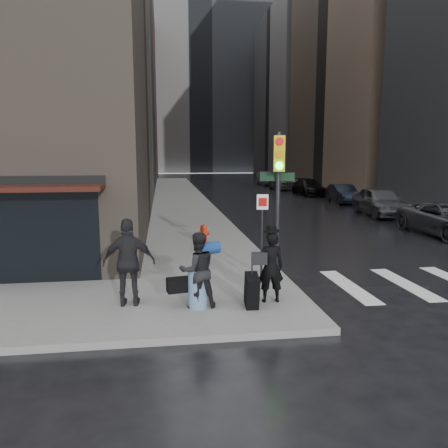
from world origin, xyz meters
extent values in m
plane|color=black|center=(0.00, 0.00, 0.00)|extent=(140.00, 140.00, 0.00)
cube|color=slate|center=(0.00, 27.00, 0.07)|extent=(4.00, 50.00, 0.15)
cube|color=slate|center=(13.50, 27.00, 0.07)|extent=(3.00, 50.00, 0.15)
cube|color=silver|center=(3.50, 1.00, 0.01)|extent=(0.50, 3.00, 0.01)
cube|color=silver|center=(5.10, 1.00, 0.01)|extent=(0.50, 3.00, 0.01)
cube|color=slate|center=(-13.00, 38.00, 17.00)|extent=(22.00, 24.00, 34.00)
cube|color=brown|center=(-13.00, 62.00, 13.00)|extent=(22.00, 20.00, 26.00)
cube|color=#99785E|center=(26.00, 35.00, 19.00)|extent=(22.00, 22.00, 38.00)
cube|color=slate|center=(26.00, 58.00, 12.50)|extent=(22.00, 20.00, 25.00)
cube|color=slate|center=(6.00, 78.00, 16.00)|extent=(40.00, 12.00, 32.00)
imported|color=black|center=(1.03, -0.30, 0.96)|extent=(0.61, 0.41, 1.62)
cylinder|color=black|center=(1.03, -0.30, 1.79)|extent=(0.35, 0.35, 0.04)
cylinder|color=black|center=(1.03, -0.30, 1.85)|extent=(0.22, 0.22, 0.13)
cube|color=black|center=(0.76, -0.34, 1.17)|extent=(0.35, 0.12, 0.28)
cube|color=black|center=(0.53, -0.66, 0.53)|extent=(0.30, 0.64, 0.82)
cylinder|color=black|center=(0.53, -0.66, 0.96)|extent=(0.03, 0.03, 0.38)
imported|color=black|center=(-0.63, -0.46, 0.99)|extent=(0.92, 0.78, 1.67)
cube|color=black|center=(-1.05, -0.37, 0.65)|extent=(0.55, 0.36, 0.31)
cylinder|color=navy|center=(-0.38, -0.29, 1.43)|extent=(0.56, 0.43, 0.27)
imported|color=black|center=(-2.11, -0.09, 1.12)|extent=(1.15, 0.51, 1.94)
cylinder|color=black|center=(1.53, 1.07, 2.08)|extent=(0.12, 0.12, 3.86)
cube|color=#C3A50D|center=(1.49, 0.86, 3.48)|extent=(0.30, 0.22, 0.87)
cylinder|color=red|center=(1.47, 0.77, 3.77)|extent=(0.20, 0.08, 0.19)
cylinder|color=orange|center=(1.47, 0.77, 3.48)|extent=(0.20, 0.08, 0.19)
cylinder|color=#19E533|center=(1.47, 0.77, 3.19)|extent=(0.20, 0.08, 0.19)
cylinder|color=black|center=(1.15, 1.14, 1.31)|extent=(0.06, 0.06, 2.32)
cube|color=white|center=(1.15, 1.11, 2.27)|extent=(0.29, 0.07, 0.39)
cube|color=black|center=(1.53, 1.15, 2.90)|extent=(0.86, 0.19, 0.21)
cylinder|color=#B5250B|center=(0.14, 6.30, 0.20)|extent=(0.33, 0.33, 0.10)
cylinder|color=#B5250B|center=(0.14, 6.30, 0.46)|extent=(0.25, 0.25, 0.62)
sphere|color=#B5250B|center=(0.14, 6.30, 0.79)|extent=(0.23, 0.23, 0.23)
cylinder|color=#B5250B|center=(0.14, 6.30, 0.56)|extent=(0.42, 0.18, 0.14)
imported|color=#47474C|center=(10.90, 13.64, 0.82)|extent=(2.35, 4.95, 1.64)
imported|color=black|center=(11.44, 19.99, 0.67)|extent=(1.67, 4.12, 1.33)
imported|color=black|center=(11.09, 26.34, 0.68)|extent=(1.97, 4.72, 1.36)
imported|color=#4D4C51|center=(10.40, 32.69, 0.81)|extent=(2.24, 4.90, 1.63)
imported|color=#3C3C40|center=(10.47, 39.05, 0.76)|extent=(1.86, 4.68, 1.51)
camera|label=1|loc=(-1.35, -9.60, 3.47)|focal=35.00mm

